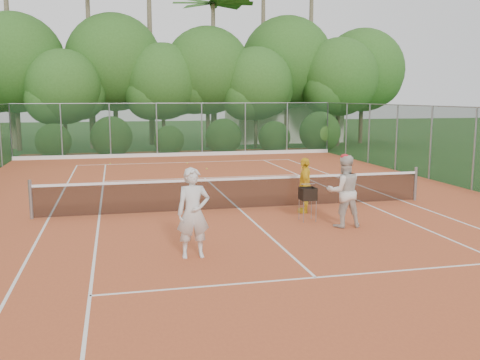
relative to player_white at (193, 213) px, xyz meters
name	(u,v)px	position (x,y,z in m)	size (l,w,h in m)	color
ground	(239,209)	(2.05, 4.57, -0.98)	(120.00, 120.00, 0.00)	#204518
clay_court	(239,209)	(2.05, 4.57, -0.97)	(18.00, 36.00, 0.02)	#B55029
club_building	(282,121)	(11.05, 28.57, 0.52)	(8.00, 5.00, 3.00)	beige
tennis_net	(239,192)	(2.05, 4.57, -0.45)	(11.97, 0.10, 1.10)	gray
player_white	(193,213)	(0.00, 0.00, 0.00)	(0.70, 0.46, 1.92)	silver
player_center_grp	(344,191)	(4.20, 1.77, -0.01)	(0.95, 0.76, 1.92)	beige
player_yellow	(305,185)	(3.82, 3.68, -0.15)	(0.95, 0.40, 1.62)	yellow
ball_hopper	(308,194)	(3.53, 2.62, -0.23)	(0.40, 0.40, 0.92)	gray
stray_ball_a	(110,164)	(-1.84, 16.56, -0.92)	(0.07, 0.07, 0.07)	#B2C92E
stray_ball_b	(187,163)	(1.98, 15.90, -0.92)	(0.07, 0.07, 0.07)	#CFD431
stray_ball_c	(207,169)	(2.58, 13.53, -0.92)	(0.07, 0.07, 0.07)	#C7E134
court_markings	(239,209)	(2.05, 4.57, -0.95)	(11.03, 23.83, 0.01)	white
fence_back	(180,130)	(2.05, 19.57, 0.54)	(18.07, 0.07, 3.00)	#19381E
tropical_treeline	(191,70)	(3.48, 24.79, 4.14)	(32.10, 8.49, 15.03)	brown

